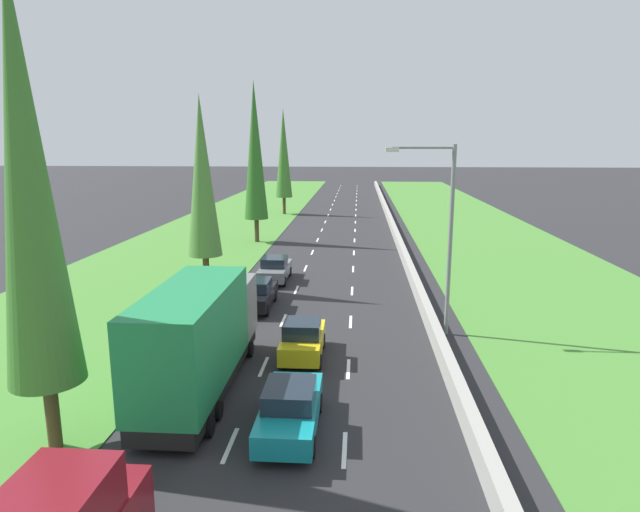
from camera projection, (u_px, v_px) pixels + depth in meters
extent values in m
plane|color=#28282B|center=(339.00, 226.00, 60.54)|extent=(300.00, 300.00, 0.00)
cube|color=#478433|center=(227.00, 225.00, 61.40)|extent=(14.00, 140.00, 0.04)
cube|color=#478433|center=(471.00, 227.00, 59.55)|extent=(14.00, 140.00, 0.04)
cube|color=#9E9B93|center=(391.00, 223.00, 60.06)|extent=(0.44, 120.00, 0.85)
cube|color=white|center=(230.00, 445.00, 16.71)|extent=(0.14, 2.00, 0.01)
cube|color=white|center=(264.00, 366.00, 22.57)|extent=(0.14, 2.00, 0.01)
cube|color=white|center=(283.00, 320.00, 28.43)|extent=(0.14, 2.00, 0.01)
cube|color=white|center=(296.00, 290.00, 34.29)|extent=(0.14, 2.00, 0.01)
cube|color=white|center=(305.00, 268.00, 40.15)|extent=(0.14, 2.00, 0.01)
cube|color=white|center=(312.00, 252.00, 46.01)|extent=(0.14, 2.00, 0.01)
cube|color=white|center=(318.00, 240.00, 51.87)|extent=(0.14, 2.00, 0.01)
cube|color=white|center=(322.00, 230.00, 57.73)|extent=(0.14, 2.00, 0.01)
cube|color=white|center=(325.00, 222.00, 63.59)|extent=(0.14, 2.00, 0.01)
cube|color=white|center=(328.00, 215.00, 69.44)|extent=(0.14, 2.00, 0.01)
cube|color=white|center=(331.00, 210.00, 75.30)|extent=(0.14, 2.00, 0.01)
cube|color=white|center=(333.00, 205.00, 81.16)|extent=(0.14, 2.00, 0.01)
cube|color=white|center=(334.00, 200.00, 87.02)|extent=(0.14, 2.00, 0.01)
cube|color=white|center=(336.00, 197.00, 92.88)|extent=(0.14, 2.00, 0.01)
cube|color=white|center=(337.00, 194.00, 98.74)|extent=(0.14, 2.00, 0.01)
cube|color=white|center=(339.00, 191.00, 104.60)|extent=(0.14, 2.00, 0.01)
cube|color=white|center=(340.00, 188.00, 110.46)|extent=(0.14, 2.00, 0.01)
cube|color=white|center=(341.00, 186.00, 116.32)|extent=(0.14, 2.00, 0.01)
cube|color=white|center=(345.00, 450.00, 16.47)|extent=(0.14, 2.00, 0.01)
cube|color=white|center=(348.00, 369.00, 22.33)|extent=(0.14, 2.00, 0.01)
cube|color=white|center=(351.00, 322.00, 28.19)|extent=(0.14, 2.00, 0.01)
cube|color=white|center=(352.00, 291.00, 34.05)|extent=(0.14, 2.00, 0.01)
cube|color=white|center=(353.00, 269.00, 39.91)|extent=(0.14, 2.00, 0.01)
cube|color=white|center=(354.00, 253.00, 45.77)|extent=(0.14, 2.00, 0.01)
cube|color=white|center=(355.00, 240.00, 51.63)|extent=(0.14, 2.00, 0.01)
cube|color=white|center=(355.00, 230.00, 57.49)|extent=(0.14, 2.00, 0.01)
cube|color=white|center=(355.00, 222.00, 63.35)|extent=(0.14, 2.00, 0.01)
cube|color=white|center=(356.00, 215.00, 69.20)|extent=(0.14, 2.00, 0.01)
cube|color=white|center=(356.00, 210.00, 75.06)|extent=(0.14, 2.00, 0.01)
cube|color=white|center=(356.00, 205.00, 80.92)|extent=(0.14, 2.00, 0.01)
cube|color=white|center=(356.00, 201.00, 86.78)|extent=(0.14, 2.00, 0.01)
cube|color=white|center=(357.00, 197.00, 92.64)|extent=(0.14, 2.00, 0.01)
cube|color=white|center=(357.00, 194.00, 98.50)|extent=(0.14, 2.00, 0.01)
cube|color=white|center=(357.00, 191.00, 104.36)|extent=(0.14, 2.00, 0.01)
cube|color=white|center=(357.00, 188.00, 110.22)|extent=(0.14, 2.00, 0.01)
cube|color=white|center=(357.00, 186.00, 116.08)|extent=(0.14, 2.00, 0.01)
cube|color=teal|center=(290.00, 412.00, 17.38)|extent=(1.76, 4.50, 0.72)
cube|color=#19232D|center=(290.00, 395.00, 17.10)|extent=(1.56, 1.90, 0.60)
cylinder|color=black|center=(272.00, 401.00, 18.87)|extent=(0.22, 0.64, 0.64)
cylinder|color=black|center=(319.00, 403.00, 18.76)|extent=(0.22, 0.64, 0.64)
cylinder|color=black|center=(258.00, 445.00, 16.15)|extent=(0.22, 0.64, 0.64)
cylinder|color=black|center=(312.00, 447.00, 16.04)|extent=(0.22, 0.64, 0.64)
cube|color=black|center=(203.00, 374.00, 20.38)|extent=(2.20, 9.40, 0.56)
cube|color=slate|center=(225.00, 307.00, 23.59)|extent=(2.40, 2.20, 2.50)
cube|color=#1E7F47|center=(192.00, 335.00, 18.92)|extent=(2.44, 7.20, 3.30)
cylinder|color=black|center=(199.00, 348.00, 23.74)|extent=(0.22, 0.64, 0.64)
cylinder|color=black|center=(250.00, 349.00, 23.59)|extent=(0.22, 0.64, 0.64)
cylinder|color=black|center=(153.00, 408.00, 18.39)|extent=(0.22, 0.64, 0.64)
cylinder|color=black|center=(218.00, 410.00, 18.24)|extent=(0.22, 0.64, 0.64)
cylinder|color=black|center=(140.00, 424.00, 17.33)|extent=(0.22, 0.64, 0.64)
cylinder|color=black|center=(209.00, 427.00, 17.18)|extent=(0.22, 0.64, 0.64)
cube|color=yellow|center=(303.00, 342.00, 23.42)|extent=(1.68, 3.90, 0.76)
cube|color=#19232D|center=(302.00, 329.00, 22.99)|extent=(1.52, 1.60, 0.64)
cylinder|color=black|center=(289.00, 340.00, 24.73)|extent=(0.22, 0.64, 0.64)
cylinder|color=black|center=(322.00, 341.00, 24.63)|extent=(0.22, 0.64, 0.64)
cylinder|color=black|center=(282.00, 361.00, 22.37)|extent=(0.22, 0.64, 0.64)
cylinder|color=black|center=(319.00, 362.00, 22.27)|extent=(0.22, 0.64, 0.64)
cube|color=black|center=(257.00, 296.00, 30.48)|extent=(1.76, 4.50, 0.72)
cube|color=#19232D|center=(256.00, 285.00, 30.20)|extent=(1.56, 1.90, 0.60)
cylinder|color=black|center=(248.00, 295.00, 31.97)|extent=(0.22, 0.64, 0.64)
cylinder|color=black|center=(275.00, 296.00, 31.86)|extent=(0.22, 0.64, 0.64)
cylinder|color=black|center=(237.00, 309.00, 29.25)|extent=(0.22, 0.64, 0.64)
cylinder|color=black|center=(267.00, 310.00, 29.14)|extent=(0.22, 0.64, 0.64)
cube|color=slate|center=(275.00, 271.00, 36.45)|extent=(1.76, 4.50, 0.72)
cube|color=#19232D|center=(274.00, 262.00, 36.17)|extent=(1.56, 1.90, 0.60)
cylinder|color=black|center=(267.00, 271.00, 37.94)|extent=(0.22, 0.64, 0.64)
cylinder|color=black|center=(290.00, 271.00, 37.83)|extent=(0.22, 0.64, 0.64)
cylinder|color=black|center=(259.00, 281.00, 35.22)|extent=(0.22, 0.64, 0.64)
cylinder|color=black|center=(284.00, 281.00, 35.11)|extent=(0.22, 0.64, 0.64)
cylinder|color=#4C3823|center=(53.00, 415.00, 16.33)|extent=(0.41, 0.41, 2.20)
cone|color=#3D752D|center=(27.00, 177.00, 14.89)|extent=(2.15, 2.15, 11.88)
cylinder|color=#4C3823|center=(206.00, 272.00, 34.23)|extent=(0.40, 0.40, 2.20)
cone|color=#4C7F38|center=(202.00, 176.00, 33.01)|extent=(2.10, 2.10, 9.72)
cylinder|color=#4C3823|center=(257.00, 230.00, 50.55)|extent=(0.41, 0.41, 2.20)
cone|color=#2D6623|center=(255.00, 151.00, 49.07)|extent=(2.16, 2.16, 12.31)
cylinder|color=#4C3823|center=(284.00, 206.00, 70.36)|extent=(0.40, 0.40, 2.20)
cone|color=#3D752D|center=(284.00, 153.00, 69.01)|extent=(2.13, 2.13, 11.08)
cylinder|color=gray|center=(450.00, 243.00, 25.49)|extent=(0.20, 0.20, 9.00)
cylinder|color=gray|center=(423.00, 148.00, 24.70)|extent=(2.80, 0.12, 0.12)
cube|color=silver|center=(392.00, 150.00, 24.81)|extent=(0.60, 0.28, 0.20)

